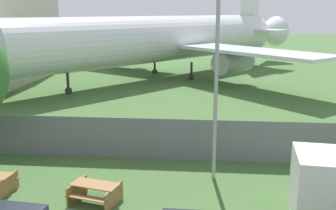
{
  "coord_description": "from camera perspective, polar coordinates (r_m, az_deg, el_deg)",
  "views": [
    {
      "loc": [
        2.84,
        -8.25,
        7.03
      ],
      "look_at": [
        0.91,
        12.64,
        2.0
      ],
      "focal_mm": 42.0,
      "sensor_mm": 36.0,
      "label": 1
    }
  ],
  "objects": [
    {
      "name": "picnic_bench_open_grass",
      "position": [
        15.28,
        -10.53,
        -12.16
      ],
      "size": [
        2.06,
        1.79,
        0.76
      ],
      "rotation": [
        0.0,
        0.0,
        -0.25
      ],
      "color": "olive",
      "rests_on": "ground"
    },
    {
      "name": "airplane",
      "position": [
        41.85,
        -0.6,
        9.52
      ],
      "size": [
        32.22,
        37.42,
        13.57
      ],
      "rotation": [
        0.0,
        0.0,
        -2.27
      ],
      "color": "silver",
      "rests_on": "ground"
    },
    {
      "name": "light_mast",
      "position": [
        16.06,
        7.07,
        5.52
      ],
      "size": [
        0.44,
        0.44,
        7.92
      ],
      "color": "#99999E",
      "rests_on": "ground"
    },
    {
      "name": "perimeter_fence",
      "position": [
        19.08,
        -3.57,
        -4.9
      ],
      "size": [
        56.07,
        0.07,
        2.04
      ],
      "color": "slate",
      "rests_on": "ground"
    }
  ]
}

